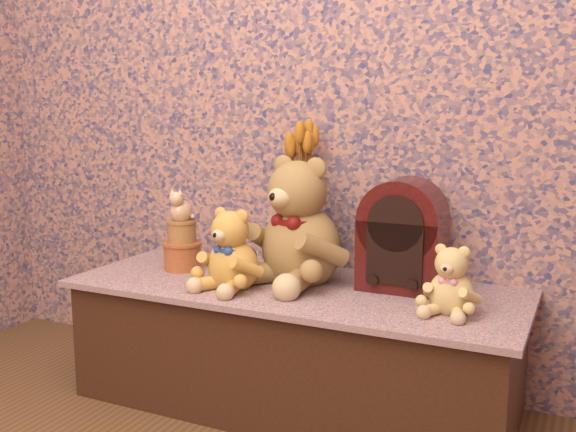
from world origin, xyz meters
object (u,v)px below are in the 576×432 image
Objects in this scene: cat_figurine at (181,204)px; teddy_small at (452,276)px; cathedral_radio at (403,234)px; teddy_medium at (233,245)px; biscuit_tin_lower at (182,256)px; ceramic_vase at (299,241)px; teddy_large at (301,215)px.

teddy_small is at bearing -8.23° from cat_figurine.
teddy_medium is at bearing -155.85° from cathedral_radio.
teddy_small is at bearing -5.25° from biscuit_tin_lower.
ceramic_vase is 1.57× the size of biscuit_tin_lower.
cathedral_radio is at bearing -10.30° from ceramic_vase.
ceramic_vase is 0.43m from biscuit_tin_lower.
cat_figurine is (-0.79, -0.10, 0.06)m from cathedral_radio.
teddy_medium is 0.55m from cathedral_radio.
teddy_small is at bearing 13.47° from teddy_medium.
cat_figurine reaches higher than teddy_small.
cathedral_radio is (0.33, 0.06, -0.05)m from teddy_large.
cathedral_radio is at bearing 34.85° from teddy_medium.
cathedral_radio reaches higher than teddy_small.
cathedral_radio is at bearing 7.15° from biscuit_tin_lower.
cat_figurine is at bearing 165.71° from teddy_medium.
teddy_medium is 2.10× the size of biscuit_tin_lower.
ceramic_vase is 1.72× the size of cat_figurine.
teddy_large is 2.12× the size of teddy_small.
biscuit_tin_lower is at bearing -158.39° from teddy_large.
cat_figurine reaches higher than ceramic_vase.
ceramic_vase is at bearing 162.49° from teddy_small.
cathedral_radio is 0.79m from cat_figurine.
cathedral_radio is 2.68× the size of biscuit_tin_lower.
biscuit_tin_lower is at bearing -156.03° from ceramic_vase.
cat_figurine is at bearing 0.00° from biscuit_tin_lower.
teddy_medium is 1.32× the size of teddy_small.
teddy_medium reaches higher than biscuit_tin_lower.
teddy_small is 0.99m from biscuit_tin_lower.
ceramic_vase is at bearing 20.99° from cat_figurine.
teddy_large is 0.49m from biscuit_tin_lower.
teddy_large is at bearing -62.71° from ceramic_vase.
teddy_medium is at bearing -118.07° from teddy_large.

